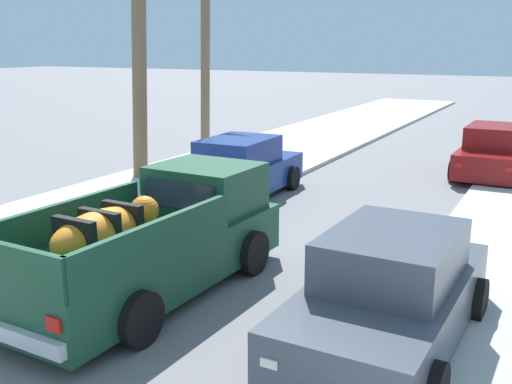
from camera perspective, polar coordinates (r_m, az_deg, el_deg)
name	(u,v)px	position (r m, az deg, el deg)	size (l,w,h in m)	color
sidewalk_left	(152,195)	(15.72, -9.86, -0.24)	(4.86, 60.00, 0.12)	beige
curb_left	(185,200)	(15.13, -6.76, -0.72)	(0.16, 60.00, 0.10)	silver
curb_right	(510,245)	(12.66, 23.04, -4.69)	(0.16, 60.00, 0.10)	silver
pickup_truck	(155,241)	(9.61, -9.60, -4.66)	(2.36, 5.28, 1.80)	#19472D
car_right_near	(494,153)	(19.16, 21.73, 3.50)	(2.06, 4.28, 1.54)	maroon
car_left_mid	(389,294)	(8.02, 12.56, -9.41)	(2.12, 4.30, 1.54)	#474C56
car_right_mid	(240,170)	(15.37, -1.54, 2.14)	(2.11, 4.30, 1.54)	navy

